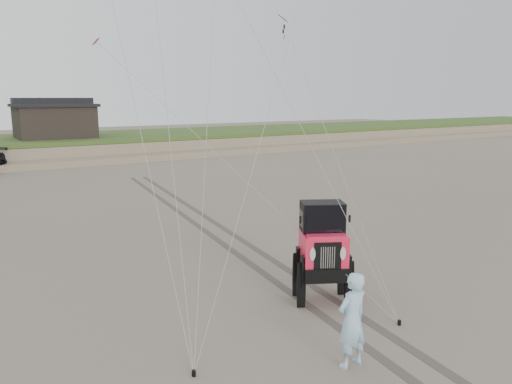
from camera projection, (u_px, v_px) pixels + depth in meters
ground at (315, 327)px, 11.31m from camera, size 160.00×160.00×0.00m
dune_ridge at (30, 149)px, 42.07m from camera, size 160.00×14.25×1.73m
cabin at (54, 120)px, 42.27m from camera, size 6.40×5.40×3.35m
jeep at (323, 263)px, 12.55m from camera, size 4.69×5.93×2.04m
man at (352, 320)px, 9.50m from camera, size 0.71×0.49×1.90m
stake_main at (194, 373)px, 9.29m from camera, size 0.08×0.08×0.12m
stake_aux at (399, 323)px, 11.38m from camera, size 0.08×0.08×0.12m
tire_tracks at (221, 234)px, 18.97m from camera, size 5.22×29.74×0.01m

